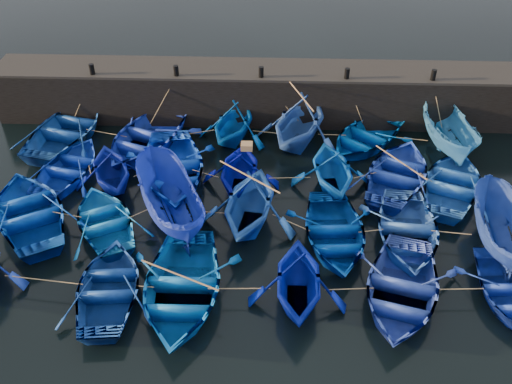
{
  "coord_description": "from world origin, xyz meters",
  "views": [
    {
      "loc": [
        0.68,
        -14.93,
        14.65
      ],
      "look_at": [
        0.0,
        3.2,
        0.7
      ],
      "focal_mm": 40.0,
      "sensor_mm": 36.0,
      "label": 1
    }
  ],
  "objects_px": {
    "boat_13": "(30,211)",
    "wooden_crate": "(247,146)",
    "boat_0": "(68,129)",
    "boat_8": "(172,169)"
  },
  "relations": [
    {
      "from": "wooden_crate",
      "to": "boat_0",
      "type": "bearing_deg",
      "value": 157.44
    },
    {
      "from": "boat_8",
      "to": "boat_13",
      "type": "xyz_separation_m",
      "value": [
        -5.08,
        -3.02,
        -0.03
      ]
    },
    {
      "from": "boat_8",
      "to": "boat_0",
      "type": "bearing_deg",
      "value": 138.87
    },
    {
      "from": "boat_0",
      "to": "wooden_crate",
      "type": "height_order",
      "value": "wooden_crate"
    },
    {
      "from": "boat_0",
      "to": "boat_8",
      "type": "bearing_deg",
      "value": 163.76
    },
    {
      "from": "boat_13",
      "to": "wooden_crate",
      "type": "distance_m",
      "value": 8.85
    },
    {
      "from": "boat_0",
      "to": "boat_13",
      "type": "relative_size",
      "value": 1.03
    },
    {
      "from": "boat_13",
      "to": "wooden_crate",
      "type": "xyz_separation_m",
      "value": [
        8.34,
        2.51,
        1.58
      ]
    },
    {
      "from": "wooden_crate",
      "to": "boat_8",
      "type": "bearing_deg",
      "value": 171.12
    },
    {
      "from": "wooden_crate",
      "to": "boat_13",
      "type": "bearing_deg",
      "value": -163.22
    }
  ]
}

